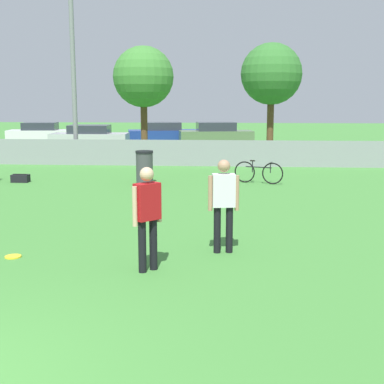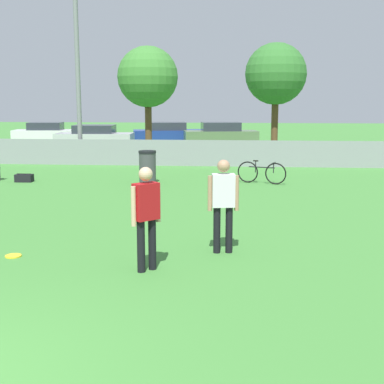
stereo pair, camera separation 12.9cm
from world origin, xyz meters
name	(u,v)px [view 1 (the left image)]	position (x,y,z in m)	size (l,w,h in m)	color
fence_backline	(155,153)	(0.00, 18.00, 0.55)	(25.29, 0.07, 1.21)	gray
light_pole	(72,31)	(-3.58, 18.61, 5.64)	(0.90, 0.36, 9.71)	gray
tree_near_pole	(143,77)	(-0.95, 20.99, 3.79)	(2.85, 2.85, 5.25)	brown
tree_far_right	(271,75)	(5.03, 21.33, 3.92)	(2.86, 2.86, 5.38)	brown
player_thrower_red	(147,211)	(1.89, 4.04, 1.00)	(0.44, 0.44, 1.72)	black
player_receiver_white	(224,199)	(3.10, 5.19, 1.00)	(0.56, 0.28, 1.72)	black
frisbee_disc	(13,256)	(-0.64, 4.61, 0.01)	(0.29, 0.29, 0.03)	yellow
bicycle_sideline	(259,172)	(4.13, 13.49, 0.37)	(1.61, 0.65, 0.77)	black
trash_bin	(144,167)	(0.33, 13.17, 0.55)	(0.59, 0.59, 1.10)	#3F3F44
gear_bag_sideline	(20,178)	(-3.92, 13.13, 0.13)	(0.58, 0.32, 0.29)	black
parked_car_white	(40,133)	(-8.93, 28.92, 0.67)	(4.16, 2.13, 1.34)	black
parked_car_silver	(90,136)	(-5.03, 26.27, 0.65)	(4.51, 2.00, 1.31)	black
parked_car_blue	(163,133)	(-1.16, 29.39, 0.67)	(4.60, 2.68, 1.36)	black
parked_car_olive	(216,134)	(2.25, 28.26, 0.69)	(4.64, 2.46, 1.42)	black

